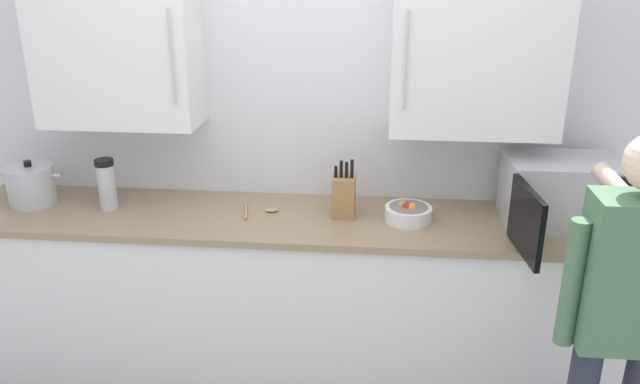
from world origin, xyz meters
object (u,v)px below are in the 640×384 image
fruit_bowl (408,212)px  stock_pot (31,185)px  knife_block (344,195)px  person_figure (624,307)px  thermos_flask (107,184)px  wooden_spoon (260,210)px  microwave_oven (557,193)px

fruit_bowl → stock_pot: bearing=179.0°
knife_block → person_figure: person_figure is taller
thermos_flask → stock_pot: bearing=176.4°
knife_block → wooden_spoon: (-0.42, -0.01, -0.09)m
wooden_spoon → person_figure: bearing=-28.0°
fruit_bowl → person_figure: (0.74, -0.75, -0.02)m
fruit_bowl → person_figure: size_ratio=0.14×
thermos_flask → stock_pot: thermos_flask is taller
stock_pot → person_figure: person_figure is taller
thermos_flask → wooden_spoon: thermos_flask is taller
microwave_oven → wooden_spoon: microwave_oven is taller
wooden_spoon → person_figure: size_ratio=0.12×
microwave_oven → knife_block: 1.00m
fruit_bowl → stock_pot: 1.91m
stock_pot → person_figure: (2.65, -0.78, -0.08)m
fruit_bowl → knife_block: bearing=172.1°
person_figure → fruit_bowl: bearing=134.7°
stock_pot → fruit_bowl: bearing=-1.0°
fruit_bowl → wooden_spoon: fruit_bowl is taller
microwave_oven → knife_block: (-1.00, 0.02, -0.05)m
knife_block → thermos_flask: (-1.18, -0.04, 0.03)m
knife_block → thermos_flask: 1.18m
microwave_oven → stock_pot: size_ratio=2.23×
wooden_spoon → person_figure: (1.47, -0.78, 0.01)m
knife_block → fruit_bowl: knife_block is taller
fruit_bowl → stock_pot: (-1.91, 0.03, 0.06)m
fruit_bowl → thermos_flask: size_ratio=0.87×
fruit_bowl → microwave_oven: bearing=2.3°
knife_block → stock_pot: knife_block is taller
knife_block → fruit_bowl: 0.32m
fruit_bowl → thermos_flask: 1.50m
thermos_flask → fruit_bowl: bearing=-0.3°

